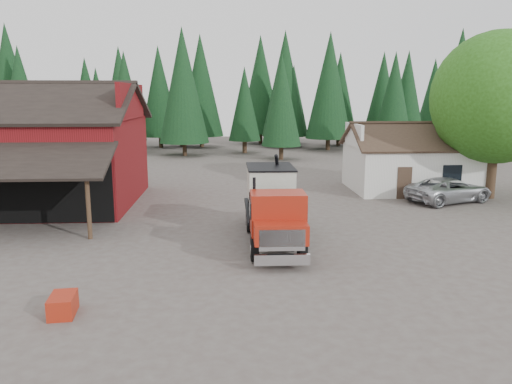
{
  "coord_description": "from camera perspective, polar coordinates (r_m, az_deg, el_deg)",
  "views": [
    {
      "loc": [
        0.56,
        -19.83,
        6.27
      ],
      "look_at": [
        1.91,
        3.41,
        1.8
      ],
      "focal_mm": 35.0,
      "sensor_mm": 36.0,
      "label": 1
    }
  ],
  "objects": [
    {
      "name": "equip_box",
      "position": [
        15.91,
        -21.21,
        -11.94
      ],
      "size": [
        0.81,
        1.17,
        0.6
      ],
      "primitive_type": "cube",
      "rotation": [
        0.0,
        0.0,
        0.1
      ],
      "color": "#9C2211",
      "rests_on": "ground"
    },
    {
      "name": "red_barn",
      "position": [
        32.1,
        -24.46,
        3.49
      ],
      "size": [
        12.8,
        13.63,
        7.18
      ],
      "color": "maroon",
      "rests_on": "ground"
    },
    {
      "name": "silver_car",
      "position": [
        32.16,
        21.21,
        0.24
      ],
      "size": [
        5.9,
        4.24,
        1.49
      ],
      "primitive_type": "imported",
      "rotation": [
        0.0,
        0.0,
        1.94
      ],
      "color": "#B6B9BE",
      "rests_on": "ground"
    },
    {
      "name": "near_pine_c",
      "position": [
        50.6,
        22.16,
        10.79
      ],
      "size": [
        4.84,
        4.84,
        12.4
      ],
      "color": "#382619",
      "rests_on": "ground"
    },
    {
      "name": "conifer_backdrop",
      "position": [
        62.15,
        -3.84,
        5.06
      ],
      "size": [
        76.0,
        16.0,
        16.0
      ],
      "primitive_type": null,
      "color": "black",
      "rests_on": "ground"
    },
    {
      "name": "near_pine_b",
      "position": [
        50.12,
        2.95,
        10.42
      ],
      "size": [
        3.96,
        3.96,
        10.4
      ],
      "color": "#382619",
      "rests_on": "ground"
    },
    {
      "name": "near_pine_d",
      "position": [
        54.03,
        -8.35,
        11.95
      ],
      "size": [
        5.28,
        5.28,
        13.4
      ],
      "color": "#382619",
      "rests_on": "ground"
    },
    {
      "name": "feed_truck",
      "position": [
        21.7,
        1.94,
        -1.3
      ],
      "size": [
        2.38,
        8.06,
        3.64
      ],
      "rotation": [
        0.0,
        0.0,
        -0.0
      ],
      "color": "black",
      "rests_on": "ground"
    },
    {
      "name": "farmhouse",
      "position": [
        35.4,
        17.3,
        2.91
      ],
      "size": [
        8.6,
        6.42,
        4.65
      ],
      "color": "silver",
      "rests_on": "ground"
    },
    {
      "name": "ground",
      "position": [
        20.8,
        -4.75,
        -6.71
      ],
      "size": [
        120.0,
        120.0,
        0.0
      ],
      "primitive_type": "plane",
      "color": "#4E433E",
      "rests_on": "ground"
    },
    {
      "name": "deciduous_tree",
      "position": [
        34.04,
        25.93,
        9.19
      ],
      "size": [
        8.0,
        8.0,
        10.2
      ],
      "color": "#382619",
      "rests_on": "ground"
    }
  ]
}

